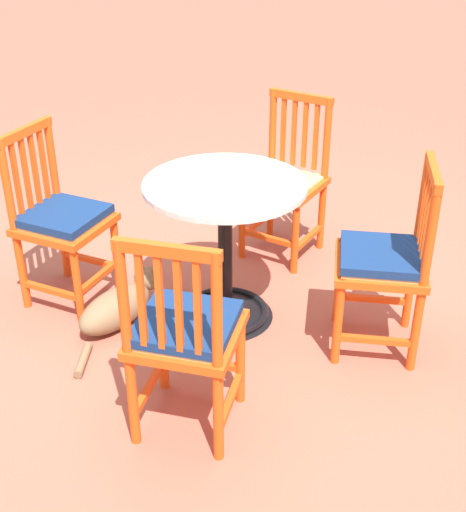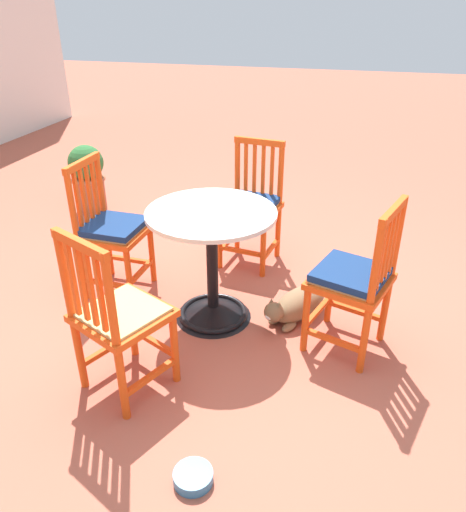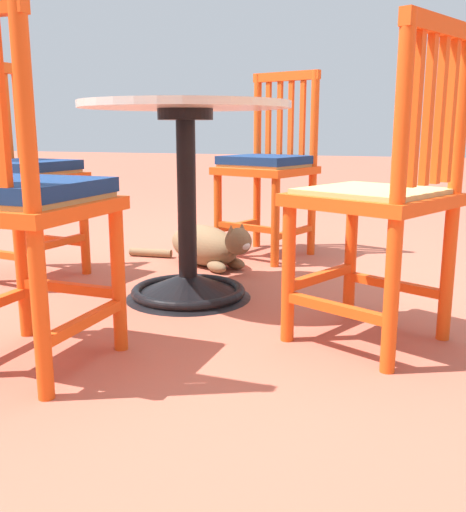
{
  "view_description": "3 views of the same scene",
  "coord_description": "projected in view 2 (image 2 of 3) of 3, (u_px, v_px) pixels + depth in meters",
  "views": [
    {
      "loc": [
        2.97,
        0.39,
        1.99
      ],
      "look_at": [
        0.24,
        0.07,
        0.43
      ],
      "focal_mm": 48.41,
      "sensor_mm": 36.0,
      "label": 1
    },
    {
      "loc": [
        -2.36,
        -0.78,
        1.82
      ],
      "look_at": [
        0.25,
        -0.08,
        0.37
      ],
      "focal_mm": 34.34,
      "sensor_mm": 36.0,
      "label": 2
    },
    {
      "loc": [
        -0.77,
        1.97,
        0.63
      ],
      "look_at": [
        -0.08,
        -0.01,
        0.17
      ],
      "focal_mm": 40.58,
      "sensor_mm": 36.0,
      "label": 3
    }
  ],
  "objects": [
    {
      "name": "cafe_table",
      "position": [
        213.0,
        278.0,
        3.0
      ],
      "size": [
        0.76,
        0.76,
        0.73
      ],
      "color": "black",
      "rests_on": "ground_plane"
    },
    {
      "name": "tabby_cat",
      "position": [
        296.0,
        306.0,
        3.07
      ],
      "size": [
        0.71,
        0.4,
        0.23
      ],
      "color": "brown",
      "rests_on": "ground_plane"
    },
    {
      "name": "orange_chair_near_fence",
      "position": [
        251.0,
        207.0,
        3.58
      ],
      "size": [
        0.45,
        0.45,
        0.91
      ],
      "color": "#E04C14",
      "rests_on": "ground_plane"
    },
    {
      "name": "terracotta_planter",
      "position": [
        88.0,
        176.0,
        4.54
      ],
      "size": [
        0.32,
        0.32,
        0.62
      ],
      "color": "#B25B3D",
      "rests_on": "ground_plane"
    },
    {
      "name": "orange_chair_tucked_in",
      "position": [
        354.0,
        280.0,
        2.66
      ],
      "size": [
        0.5,
        0.5,
        0.91
      ],
      "color": "#E04C14",
      "rests_on": "ground_plane"
    },
    {
      "name": "orange_chair_by_planter",
      "position": [
        118.0,
        318.0,
        2.37
      ],
      "size": [
        0.53,
        0.53,
        0.91
      ],
      "color": "#E04C14",
      "rests_on": "ground_plane"
    },
    {
      "name": "ground_plane",
      "position": [
        211.0,
        325.0,
        3.05
      ],
      "size": [
        24.0,
        24.0,
        0.0
      ],
      "primitive_type": "plane",
      "color": "#AD5642"
    },
    {
      "name": "pet_water_bowl",
      "position": [
        193.0,
        477.0,
        2.06
      ],
      "size": [
        0.17,
        0.17,
        0.05
      ],
      "primitive_type": "cylinder",
      "color": "teal",
      "rests_on": "ground_plane"
    },
    {
      "name": "orange_chair_facing_out",
      "position": [
        111.0,
        230.0,
        3.22
      ],
      "size": [
        0.41,
        0.41,
        0.91
      ],
      "color": "#E04C14",
      "rests_on": "ground_plane"
    }
  ]
}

